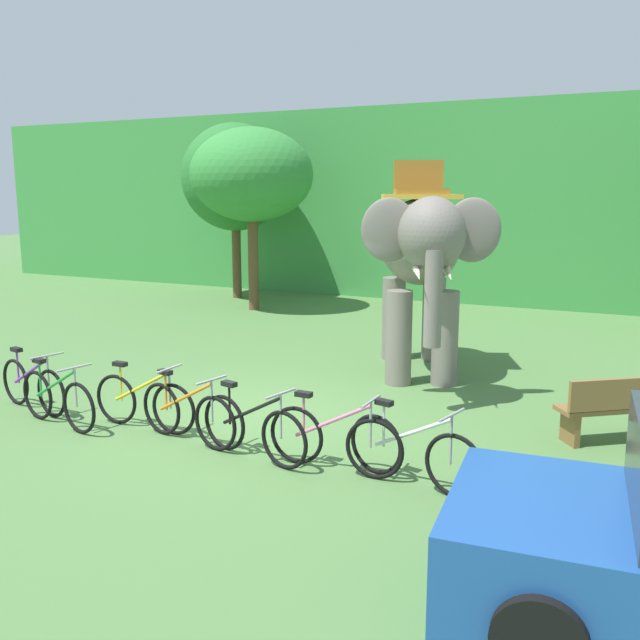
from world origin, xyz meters
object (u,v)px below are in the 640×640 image
object	(u,v)px
tree_center_right	(235,178)
bike_purple	(33,385)
bike_green	(57,399)
bike_orange	(187,413)
elephant	(421,251)
wooden_bench	(617,407)
bike_yellow	(144,402)
tree_right	(252,175)
bike_pink	(334,439)
bike_black	(253,428)
bike_white	(413,452)

from	to	relation	value
tree_center_right	bike_purple	size ratio (longest dim) A/B	3.13
bike_green	bike_orange	distance (m)	2.02
elephant	tree_center_right	bearing A→B (deg)	140.77
tree_center_right	wooden_bench	size ratio (longest dim) A/B	3.64
tree_center_right	bike_orange	xyz separation A→B (m)	(6.25, -10.95, -3.26)
bike_green	bike_yellow	xyz separation A→B (m)	(1.16, 0.42, 0.00)
tree_right	bike_orange	xyz separation A→B (m)	(4.63, -9.26, -3.27)
tree_center_right	wooden_bench	distance (m)	14.48
tree_right	bike_pink	size ratio (longest dim) A/B	2.88
elephant	bike_orange	distance (m)	5.12
elephant	wooden_bench	distance (m)	4.29
bike_yellow	bike_black	xyz separation A→B (m)	(1.90, -0.27, 0.00)
tree_center_right	wooden_bench	xyz separation A→B (m)	(11.25, -8.55, -3.17)
bike_purple	bike_white	distance (m)	5.92
elephant	bike_pink	bearing A→B (deg)	-84.42
bike_green	bike_orange	size ratio (longest dim) A/B	1.00
bike_purple	bike_black	world-z (taller)	same
tree_right	bike_white	xyz separation A→B (m)	(7.69, -9.27, -3.27)
bike_orange	bike_purple	bearing A→B (deg)	178.56
bike_green	bike_black	size ratio (longest dim) A/B	1.00
bike_green	wooden_bench	world-z (taller)	bike_green
bike_green	bike_pink	bearing A→B (deg)	3.38
bike_orange	bike_black	world-z (taller)	same
bike_green	elephant	bearing A→B (deg)	52.41
bike_yellow	bike_black	world-z (taller)	same
bike_black	tree_center_right	bearing A→B (deg)	123.47
bike_orange	bike_white	xyz separation A→B (m)	(3.06, -0.01, 0.00)
bike_purple	bike_black	size ratio (longest dim) A/B	1.00
bike_pink	bike_green	bearing A→B (deg)	-176.62
tree_right	bike_yellow	xyz separation A→B (m)	(3.79, -9.11, -3.27)
bike_yellow	bike_orange	distance (m)	0.85
bike_yellow	wooden_bench	bearing A→B (deg)	21.14
bike_black	bike_white	world-z (taller)	same
bike_yellow	bike_white	distance (m)	3.90
tree_right	bike_purple	size ratio (longest dim) A/B	2.93
bike_orange	bike_yellow	bearing A→B (deg)	169.87
bike_yellow	bike_pink	distance (m)	2.95
bike_purple	wooden_bench	xyz separation A→B (m)	(7.86, 2.33, 0.09)
bike_yellow	bike_white	size ratio (longest dim) A/B	1.02
bike_orange	bike_green	bearing A→B (deg)	-172.16
bike_black	bike_pink	xyz separation A→B (m)	(1.04, 0.09, 0.00)
tree_right	bike_orange	distance (m)	10.86
bike_green	bike_pink	xyz separation A→B (m)	(4.11, 0.24, 0.00)
bike_white	tree_right	bearing A→B (deg)	129.67
bike_green	bike_white	bearing A→B (deg)	3.01
tree_center_right	bike_pink	xyz separation A→B (m)	(8.36, -10.98, -3.26)
bike_yellow	wooden_bench	world-z (taller)	bike_yellow
tree_center_right	bike_green	xyz separation A→B (m)	(4.26, -11.23, -3.26)
tree_right	bike_purple	bearing A→B (deg)	-79.12
bike_pink	bike_orange	bearing A→B (deg)	179.11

